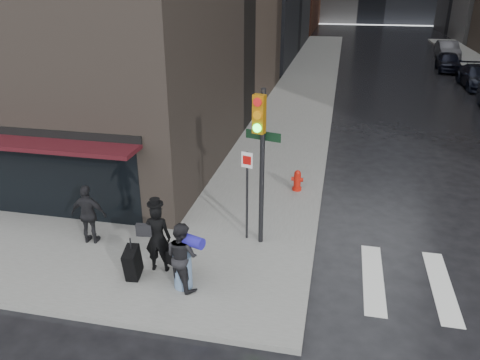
# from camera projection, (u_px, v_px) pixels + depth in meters

# --- Properties ---
(ground) EXTENTS (140.00, 140.00, 0.00)m
(ground) POSITION_uv_depth(u_px,v_px,m) (226.00, 284.00, 11.37)
(ground) COLOR black
(ground) RESTS_ON ground
(sidewalk_left) EXTENTS (4.00, 50.00, 0.15)m
(sidewalk_left) POSITION_uv_depth(u_px,v_px,m) (311.00, 74.00, 35.55)
(sidewalk_left) COLOR slate
(sidewalk_left) RESTS_ON ground
(storefront) EXTENTS (8.40, 1.11, 2.83)m
(storefront) POSITION_uv_depth(u_px,v_px,m) (10.00, 164.00, 13.71)
(storefront) COLOR black
(storefront) RESTS_ON ground
(man_overcoat) EXTENTS (1.03, 1.10, 1.98)m
(man_overcoat) POSITION_uv_depth(u_px,v_px,m) (152.00, 242.00, 11.28)
(man_overcoat) COLOR black
(man_overcoat) RESTS_ON ground
(man_jeans) EXTENTS (1.13, 1.06, 1.68)m
(man_jeans) POSITION_uv_depth(u_px,v_px,m) (182.00, 256.00, 10.71)
(man_jeans) COLOR black
(man_jeans) RESTS_ON ground
(man_greycoat) EXTENTS (1.01, 0.47, 1.68)m
(man_greycoat) POSITION_uv_depth(u_px,v_px,m) (89.00, 215.00, 12.56)
(man_greycoat) COLOR black
(man_greycoat) RESTS_ON ground
(traffic_light) EXTENTS (1.03, 0.60, 4.25)m
(traffic_light) POSITION_uv_depth(u_px,v_px,m) (259.00, 148.00, 11.76)
(traffic_light) COLOR black
(traffic_light) RESTS_ON ground
(fire_hydrant) EXTENTS (0.41, 0.32, 0.72)m
(fire_hydrant) POSITION_uv_depth(u_px,v_px,m) (297.00, 181.00, 15.91)
(fire_hydrant) COLOR #B1160A
(fire_hydrant) RESTS_ON ground
(parked_car_3) EXTENTS (2.14, 5.01, 1.44)m
(parked_car_3) POSITION_uv_depth(u_px,v_px,m) (478.00, 77.00, 31.36)
(parked_car_3) COLOR black
(parked_car_3) RESTS_ON ground
(parked_car_4) EXTENTS (1.95, 4.32, 1.44)m
(parked_car_4) POSITION_uv_depth(u_px,v_px,m) (449.00, 62.00, 37.10)
(parked_car_4) COLOR black
(parked_car_4) RESTS_ON ground
(parked_car_5) EXTENTS (1.69, 4.74, 1.56)m
(parked_car_5) POSITION_uv_depth(u_px,v_px,m) (447.00, 50.00, 42.48)
(parked_car_5) COLOR #4C4C51
(parked_car_5) RESTS_ON ground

